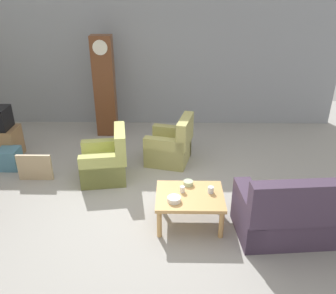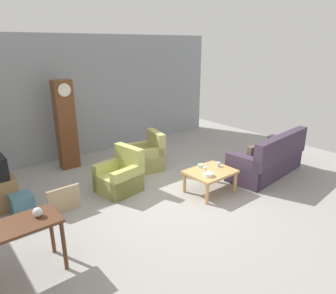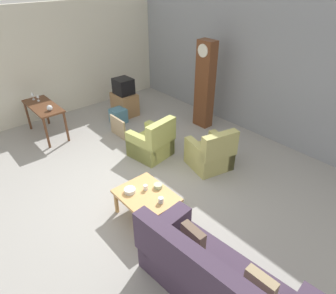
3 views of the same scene
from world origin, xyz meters
The scene contains 14 objects.
ground_plane centered at (0.00, 0.00, 0.00)m, with size 10.40×10.40×0.00m, color #999691.
garage_door_wall centered at (0.00, 3.60, 1.60)m, with size 8.40×0.16×3.20m, color gray.
couch_floral centered at (2.40, -0.57, 0.35)m, with size 2.17×1.05×1.04m.
armchair_olive_near centered at (-0.73, 0.91, 0.31)m, with size 0.89×0.87×0.92m.
armchair_olive_far centered at (0.40, 1.55, 0.31)m, with size 0.95×0.92×0.92m.
coffee_table_wood centered at (0.68, -0.32, 0.40)m, with size 0.96×0.76×0.47m.
grandfather_clock centered at (-1.04, 2.85, 1.09)m, with size 0.44×0.30×2.17m.
tv_stand_cabinet centered at (-2.92, 1.68, 0.31)m, with size 0.68×0.52×0.61m, color #997047.
framed_picture_leaning centered at (-1.97, 0.83, 0.24)m, with size 0.60×0.05×0.48m, color tan.
storage_box_blue centered at (-2.60, 1.25, 0.19)m, with size 0.37×0.38×0.38m, color teal.
cup_white_porcelain centered at (0.58, -0.25, 0.52)m, with size 0.07×0.07×0.09m, color white.
cup_blue_rimmed centered at (0.98, -0.26, 0.52)m, with size 0.08×0.08×0.09m, color silver.
bowl_white_stacked centered at (0.46, -0.48, 0.51)m, with size 0.19×0.19×0.07m, color white.
bowl_shallow_green centered at (0.67, -0.06, 0.51)m, with size 0.15×0.15×0.07m, color #B2C69E.
Camera 1 is at (0.44, -4.53, 3.30)m, focal length 37.94 mm.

